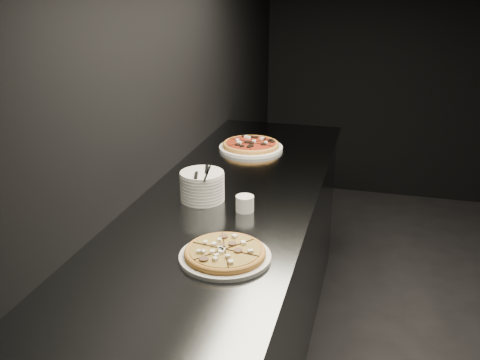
% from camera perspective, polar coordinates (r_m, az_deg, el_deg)
% --- Properties ---
extents(wall_left, '(0.02, 5.00, 2.80)m').
position_cam_1_polar(wall_left, '(2.32, -10.01, 10.52)').
color(wall_left, black).
rests_on(wall_left, floor).
extents(counter, '(0.74, 2.44, 0.92)m').
position_cam_1_polar(counter, '(2.54, -0.88, -11.08)').
color(counter, '#55595C').
rests_on(counter, floor).
extents(pizza_mushroom, '(0.31, 0.31, 0.04)m').
position_cam_1_polar(pizza_mushroom, '(1.80, -1.60, -7.85)').
color(pizza_mushroom, white).
rests_on(pizza_mushroom, counter).
extents(pizza_tomato, '(0.39, 0.39, 0.04)m').
position_cam_1_polar(pizza_tomato, '(2.92, 1.17, 3.70)').
color(pizza_tomato, white).
rests_on(pizza_tomato, counter).
extents(plate_stack, '(0.18, 0.18, 0.12)m').
position_cam_1_polar(plate_stack, '(2.25, -4.05, -0.63)').
color(plate_stack, white).
rests_on(plate_stack, counter).
extents(cutlery, '(0.06, 0.20, 0.01)m').
position_cam_1_polar(cutlery, '(2.21, -4.03, 0.77)').
color(cutlery, silver).
rests_on(cutlery, plate_stack).
extents(ramekin, '(0.07, 0.07, 0.06)m').
position_cam_1_polar(ramekin, '(2.15, 0.52, -2.48)').
color(ramekin, silver).
rests_on(ramekin, counter).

